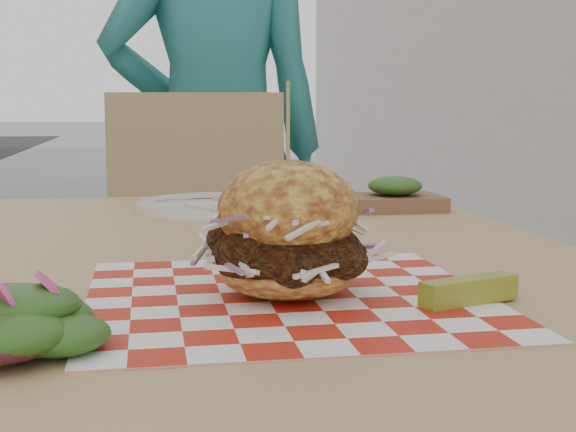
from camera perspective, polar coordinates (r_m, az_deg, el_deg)
The scene contains 9 objects.
diner at distance 2.10m, azimuth -5.13°, elevation 4.92°, with size 0.59×0.39×1.62m, color teal.
patio_table at distance 0.97m, azimuth -2.86°, elevation -7.18°, with size 0.80×1.20×0.75m.
patio_chair at distance 1.87m, azimuth -5.86°, elevation -3.52°, with size 0.47×0.48×0.95m.
paper_liner at distance 0.73m, azimuth 0.00°, elevation -5.74°, with size 0.36×0.36×0.00m, color red.
sandwich at distance 0.72m, azimuth 0.00°, elevation -1.53°, with size 0.17×0.17×0.19m.
pickle_spear at distance 0.72m, azimuth 12.75°, elevation -5.19°, with size 0.10×0.02×0.02m, color #9EA02E.
side_salad at distance 0.61m, azimuth -17.53°, elevation -7.52°, with size 0.14×0.14×0.05m.
place_setting at distance 1.34m, azimuth -4.98°, elevation 0.79°, with size 0.27×0.27×0.02m.
kraft_tray at distance 1.34m, azimuth 7.60°, elevation 1.40°, with size 0.15×0.12×0.06m.
Camera 1 is at (-0.13, -1.08, 0.93)m, focal length 50.00 mm.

